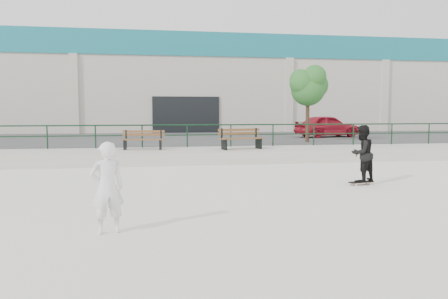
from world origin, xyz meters
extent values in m
plane|color=white|center=(0.00, 0.00, 0.00)|extent=(120.00, 120.00, 0.00)
cube|color=#AEA89F|center=(0.00, 9.50, 0.25)|extent=(30.00, 3.00, 0.50)
cube|color=#333333|center=(0.00, 18.00, 0.25)|extent=(60.00, 14.00, 0.50)
cylinder|color=#13341E|center=(0.00, 10.80, 1.50)|extent=(28.00, 0.06, 0.06)
cylinder|color=#13341E|center=(0.00, 10.80, 1.05)|extent=(28.00, 0.05, 0.05)
cylinder|color=#13341E|center=(-7.00, 10.80, 1.00)|extent=(0.06, 0.06, 1.00)
cylinder|color=#13341E|center=(-5.00, 10.80, 1.00)|extent=(0.06, 0.06, 1.00)
cylinder|color=#13341E|center=(-3.00, 10.80, 1.00)|extent=(0.06, 0.06, 1.00)
cylinder|color=#13341E|center=(-1.00, 10.80, 1.00)|extent=(0.06, 0.06, 1.00)
cylinder|color=#13341E|center=(1.00, 10.80, 1.00)|extent=(0.06, 0.06, 1.00)
cylinder|color=#13341E|center=(3.00, 10.80, 1.00)|extent=(0.06, 0.06, 1.00)
cylinder|color=#13341E|center=(5.00, 10.80, 1.00)|extent=(0.06, 0.06, 1.00)
cylinder|color=#13341E|center=(7.00, 10.80, 1.00)|extent=(0.06, 0.06, 1.00)
cylinder|color=#13341E|center=(9.00, 10.80, 1.00)|extent=(0.06, 0.06, 1.00)
cylinder|color=#13341E|center=(11.00, 10.80, 1.00)|extent=(0.06, 0.06, 1.00)
cube|color=#B7B2A4|center=(0.00, 32.00, 4.00)|extent=(44.00, 16.00, 8.00)
cube|color=teal|center=(0.00, 32.00, 7.10)|extent=(44.20, 16.20, 1.80)
cube|color=black|center=(0.00, 23.95, 1.60)|extent=(5.00, 0.15, 3.20)
cube|color=#B7B2A4|center=(-8.00, 23.90, 3.10)|extent=(0.60, 0.25, 6.20)
cube|color=#B7B2A4|center=(8.00, 23.90, 3.10)|extent=(0.60, 0.25, 6.20)
cube|color=#B7B2A4|center=(16.00, 23.90, 3.10)|extent=(0.60, 0.25, 6.20)
cube|color=brown|center=(-2.98, 9.66, 0.93)|extent=(1.79, 0.35, 0.04)
cube|color=brown|center=(-2.96, 9.83, 0.93)|extent=(1.79, 0.35, 0.04)
cube|color=brown|center=(-2.93, 10.01, 0.93)|extent=(1.79, 0.35, 0.04)
cube|color=brown|center=(-2.92, 10.09, 1.12)|extent=(1.78, 0.27, 0.10)
cube|color=brown|center=(-2.92, 10.09, 1.26)|extent=(1.78, 0.27, 0.10)
cube|color=black|center=(-3.70, 9.93, 0.71)|extent=(0.12, 0.50, 0.42)
cube|color=black|center=(-3.66, 10.19, 1.12)|extent=(0.07, 0.06, 0.42)
cube|color=black|center=(-2.22, 9.74, 0.71)|extent=(0.12, 0.50, 0.42)
cube|color=black|center=(-2.18, 9.99, 1.12)|extent=(0.07, 0.06, 0.42)
cube|color=brown|center=(1.24, 9.13, 0.96)|extent=(1.91, 0.53, 0.04)
cube|color=brown|center=(1.20, 9.32, 0.96)|extent=(1.91, 0.53, 0.04)
cube|color=brown|center=(1.16, 9.51, 0.96)|extent=(1.91, 0.53, 0.04)
cube|color=brown|center=(1.14, 9.59, 1.16)|extent=(1.90, 0.44, 0.11)
cube|color=brown|center=(1.14, 9.59, 1.32)|extent=(1.90, 0.44, 0.11)
cube|color=black|center=(0.41, 9.15, 0.73)|extent=(0.17, 0.54, 0.45)
cube|color=black|center=(0.36, 9.43, 1.16)|extent=(0.07, 0.07, 0.45)
cube|color=black|center=(1.99, 9.49, 0.73)|extent=(0.17, 0.54, 0.45)
cube|color=black|center=(1.93, 9.76, 1.16)|extent=(0.07, 0.07, 0.45)
cylinder|color=#3F2C1F|center=(5.48, 12.99, 1.69)|extent=(0.20, 0.20, 2.38)
sphere|color=#235F23|center=(5.48, 12.99, 3.28)|extent=(1.79, 1.79, 1.79)
sphere|color=#235F23|center=(5.98, 13.29, 3.48)|extent=(1.39, 1.39, 1.39)
sphere|color=#235F23|center=(5.08, 12.79, 3.58)|extent=(1.29, 1.29, 1.29)
sphere|color=#235F23|center=(5.68, 12.59, 3.88)|extent=(1.19, 1.19, 1.19)
sphere|color=#235F23|center=(5.18, 13.39, 3.78)|extent=(1.09, 1.09, 1.09)
imported|color=maroon|center=(8.25, 16.97, 1.19)|extent=(4.28, 2.32, 1.38)
cube|color=black|center=(3.38, 2.82, 0.09)|extent=(0.80, 0.36, 0.02)
cube|color=brown|center=(3.38, 2.82, 0.07)|extent=(0.80, 0.36, 0.01)
cube|color=#A4A5A9|center=(3.12, 2.77, 0.04)|extent=(0.09, 0.17, 0.03)
cube|color=#A4A5A9|center=(3.63, 2.88, 0.04)|extent=(0.09, 0.17, 0.03)
cylinder|color=beige|center=(3.14, 2.67, 0.03)|extent=(0.06, 0.04, 0.06)
cylinder|color=beige|center=(3.10, 2.86, 0.03)|extent=(0.06, 0.04, 0.06)
cylinder|color=beige|center=(3.65, 2.79, 0.03)|extent=(0.06, 0.04, 0.06)
cylinder|color=beige|center=(3.61, 2.97, 0.03)|extent=(0.06, 0.04, 0.06)
imported|color=black|center=(3.38, 2.82, 0.91)|extent=(0.98, 0.89, 1.63)
imported|color=white|center=(-3.37, -1.13, 0.80)|extent=(0.67, 0.54, 1.61)
camera|label=1|loc=(-2.60, -8.84, 2.14)|focal=35.00mm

